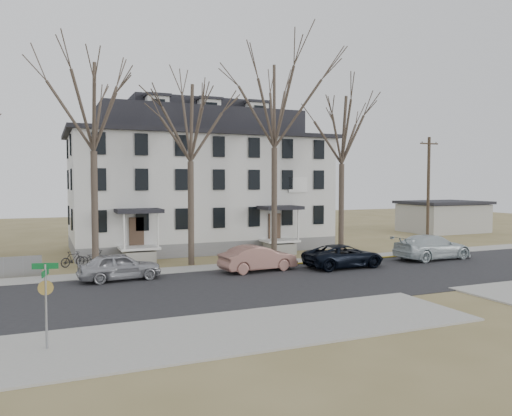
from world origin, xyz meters
name	(u,v)px	position (x,y,z in m)	size (l,w,h in m)	color
ground	(337,288)	(0.00, 0.00, 0.00)	(120.00, 120.00, 0.00)	olive
main_road	(318,281)	(0.00, 2.00, 0.00)	(120.00, 10.00, 0.04)	#27272A
far_sidewalk	(272,264)	(0.00, 8.00, 0.00)	(120.00, 2.00, 0.08)	#A09F97
near_sidewalk_left	(222,333)	(-8.00, -5.00, 0.00)	(20.00, 5.00, 0.08)	#A09F97
yellow_curb	(344,261)	(5.00, 7.10, 0.00)	(14.00, 0.25, 0.06)	gold
boarding_house	(199,182)	(-2.00, 17.95, 5.38)	(20.80, 12.36, 12.05)	slate
distant_building	(443,216)	(26.00, 20.00, 1.68)	(8.50, 6.50, 3.35)	#A09F97
tree_far_left	(93,100)	(-11.00, 9.80, 10.34)	(8.40, 8.40, 13.72)	#473B31
tree_mid_left	(190,117)	(-5.00, 9.80, 9.60)	(7.80, 7.80, 12.74)	#473B31
tree_center	(274,100)	(1.00, 9.80, 11.08)	(9.00, 9.00, 14.70)	#473B31
tree_mid_right	(342,125)	(6.50, 9.80, 9.60)	(7.80, 7.80, 12.74)	#473B31
utility_pole_far	(428,188)	(18.50, 14.00, 4.90)	(2.00, 0.28, 9.50)	#3D3023
car_silver	(120,267)	(-10.06, 6.21, 0.76)	(1.79, 4.46, 1.52)	#A0A1A6
car_tan	(258,259)	(-1.95, 5.79, 0.78)	(1.65, 4.73, 1.56)	#865A50
car_navy	(344,257)	(3.55, 4.88, 0.72)	(2.40, 5.21, 1.45)	black
car_white	(432,248)	(11.07, 5.29, 0.85)	(2.39, 5.88, 1.71)	silver
bicycle_left	(93,258)	(-10.97, 11.93, 0.49)	(0.65, 1.85, 0.97)	black
bicycle_right	(73,260)	(-12.21, 11.75, 0.50)	(0.47, 1.65, 0.99)	black
street_sign	(46,294)	(-13.81, -4.57, 1.87)	(0.81, 0.81, 2.86)	gray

